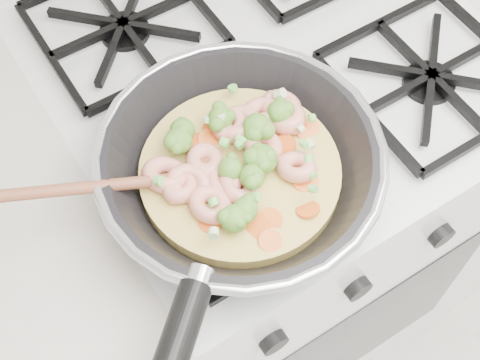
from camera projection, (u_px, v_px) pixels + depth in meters
stove at (263, 210)px, 1.30m from camera, size 0.60×0.60×0.92m
skillet at (238, 168)px, 0.76m from camera, size 0.47×0.39×0.10m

